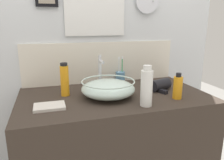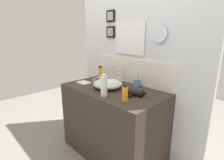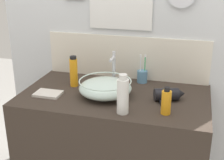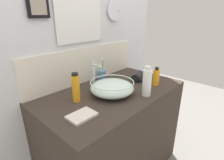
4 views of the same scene
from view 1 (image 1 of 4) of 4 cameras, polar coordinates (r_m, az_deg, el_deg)
name	(u,v)px [view 1 (image 1 of 4)]	position (r m, az deg, el deg)	size (l,w,h in m)	color
vanity_counter	(114,152)	(1.63, 0.54, -18.33)	(1.22, 0.68, 0.86)	#382D26
back_panel	(100,36)	(1.72, -3.15, 11.48)	(1.92, 0.09, 2.44)	silver
glass_bowl_sink	(108,88)	(1.38, -1.00, -2.20)	(0.34, 0.34, 0.11)	silver
faucet	(100,70)	(1.55, -3.07, 2.69)	(0.02, 0.10, 0.24)	silver
hair_drier	(161,84)	(1.57, 12.77, -1.15)	(0.21, 0.18, 0.08)	black
toothbrush_cup	(120,77)	(1.71, 2.19, 0.82)	(0.07, 0.07, 0.21)	#598CB2
soap_dispenser	(147,87)	(1.23, 9.02, -1.85)	(0.07, 0.07, 0.23)	white
spray_bottle	(65,80)	(1.42, -12.27, 0.04)	(0.05, 0.05, 0.21)	orange
shampoo_bottle	(178,87)	(1.40, 16.79, -1.79)	(0.06, 0.06, 0.16)	orange
hand_towel	(49,106)	(1.27, -16.02, -6.66)	(0.17, 0.12, 0.02)	silver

